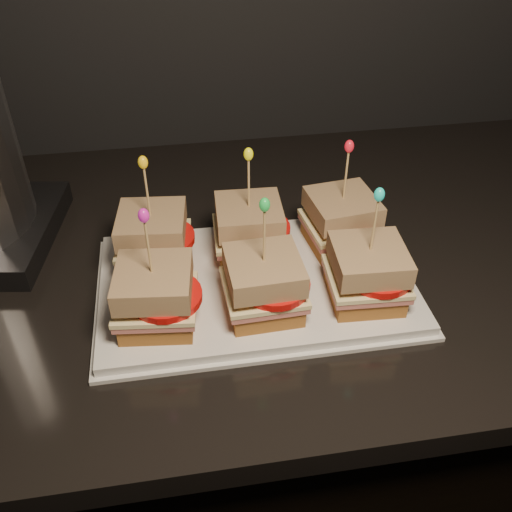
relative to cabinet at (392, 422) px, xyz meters
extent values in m
cube|color=black|center=(0.00, 0.00, 0.00)|extent=(2.41, 0.65, 0.90)
cube|color=black|center=(0.00, 0.00, 0.47)|extent=(2.45, 0.69, 0.03)
cube|color=silver|center=(-0.30, -0.09, 0.49)|extent=(0.40, 0.25, 0.02)
cube|color=silver|center=(-0.30, -0.09, 0.49)|extent=(0.41, 0.26, 0.01)
cube|color=brown|center=(-0.42, -0.04, 0.52)|extent=(0.09, 0.09, 0.02)
cube|color=#B85A51|center=(-0.42, -0.04, 0.53)|extent=(0.10, 0.10, 0.01)
cube|color=#F5E59E|center=(-0.42, -0.04, 0.54)|extent=(0.10, 0.10, 0.01)
cylinder|color=red|center=(-0.41, -0.04, 0.55)|extent=(0.08, 0.08, 0.01)
cube|color=#5B2B0E|center=(-0.42, -0.04, 0.56)|extent=(0.09, 0.09, 0.03)
cylinder|color=tan|center=(-0.42, -0.04, 0.61)|extent=(0.00, 0.00, 0.09)
ellipsoid|color=#ECB40F|center=(-0.42, -0.04, 0.65)|extent=(0.01, 0.01, 0.02)
cube|color=brown|center=(-0.30, -0.04, 0.52)|extent=(0.09, 0.09, 0.02)
cube|color=#B85A51|center=(-0.30, -0.04, 0.53)|extent=(0.10, 0.09, 0.01)
cube|color=#F5E59E|center=(-0.30, -0.04, 0.54)|extent=(0.10, 0.09, 0.01)
cylinder|color=red|center=(-0.29, -0.04, 0.55)|extent=(0.08, 0.08, 0.01)
cube|color=#5B2B0E|center=(-0.30, -0.04, 0.56)|extent=(0.09, 0.09, 0.03)
cylinder|color=tan|center=(-0.30, -0.04, 0.61)|extent=(0.00, 0.00, 0.09)
ellipsoid|color=yellow|center=(-0.30, -0.04, 0.65)|extent=(0.01, 0.01, 0.02)
cube|color=brown|center=(-0.17, -0.04, 0.52)|extent=(0.09, 0.09, 0.02)
cube|color=#B85A51|center=(-0.17, -0.04, 0.53)|extent=(0.10, 0.10, 0.01)
cube|color=#F5E59E|center=(-0.17, -0.04, 0.54)|extent=(0.10, 0.10, 0.01)
cylinder|color=red|center=(-0.16, -0.04, 0.55)|extent=(0.08, 0.08, 0.01)
cube|color=#5B2B0E|center=(-0.17, -0.04, 0.56)|extent=(0.09, 0.09, 0.03)
cylinder|color=tan|center=(-0.17, -0.04, 0.61)|extent=(0.00, 0.00, 0.09)
ellipsoid|color=red|center=(-0.17, -0.04, 0.65)|extent=(0.01, 0.01, 0.02)
cube|color=brown|center=(-0.42, -0.15, 0.52)|extent=(0.09, 0.09, 0.02)
cube|color=#B85A51|center=(-0.42, -0.15, 0.53)|extent=(0.10, 0.10, 0.01)
cube|color=#F5E59E|center=(-0.42, -0.15, 0.54)|extent=(0.10, 0.10, 0.01)
cylinder|color=red|center=(-0.41, -0.16, 0.55)|extent=(0.08, 0.08, 0.01)
cube|color=#5B2B0E|center=(-0.42, -0.15, 0.56)|extent=(0.09, 0.09, 0.03)
cylinder|color=tan|center=(-0.42, -0.15, 0.61)|extent=(0.00, 0.00, 0.09)
ellipsoid|color=#BF1D96|center=(-0.42, -0.15, 0.65)|extent=(0.01, 0.01, 0.02)
cube|color=brown|center=(-0.30, -0.15, 0.52)|extent=(0.09, 0.09, 0.02)
cube|color=#B85A51|center=(-0.30, -0.15, 0.53)|extent=(0.10, 0.09, 0.01)
cube|color=#F5E59E|center=(-0.30, -0.15, 0.54)|extent=(0.10, 0.09, 0.01)
cylinder|color=red|center=(-0.29, -0.16, 0.55)|extent=(0.08, 0.08, 0.01)
cube|color=#5B2B0E|center=(-0.30, -0.15, 0.56)|extent=(0.09, 0.09, 0.03)
cylinder|color=tan|center=(-0.30, -0.15, 0.61)|extent=(0.00, 0.00, 0.09)
ellipsoid|color=green|center=(-0.30, -0.15, 0.65)|extent=(0.01, 0.01, 0.02)
cube|color=brown|center=(-0.17, -0.15, 0.52)|extent=(0.09, 0.09, 0.02)
cube|color=#B85A51|center=(-0.17, -0.15, 0.53)|extent=(0.10, 0.09, 0.01)
cube|color=#F5E59E|center=(-0.17, -0.15, 0.54)|extent=(0.10, 0.10, 0.01)
cylinder|color=red|center=(-0.16, -0.16, 0.55)|extent=(0.08, 0.08, 0.01)
cube|color=#5B2B0E|center=(-0.17, -0.15, 0.56)|extent=(0.09, 0.09, 0.03)
cylinder|color=tan|center=(-0.17, -0.15, 0.61)|extent=(0.00, 0.00, 0.09)
ellipsoid|color=#16C2B0|center=(-0.17, -0.15, 0.65)|extent=(0.01, 0.01, 0.02)
camera|label=1|loc=(-0.39, -0.65, 0.98)|focal=40.00mm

